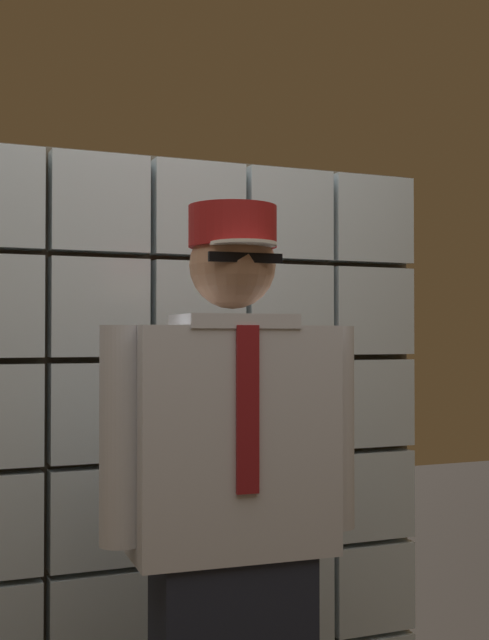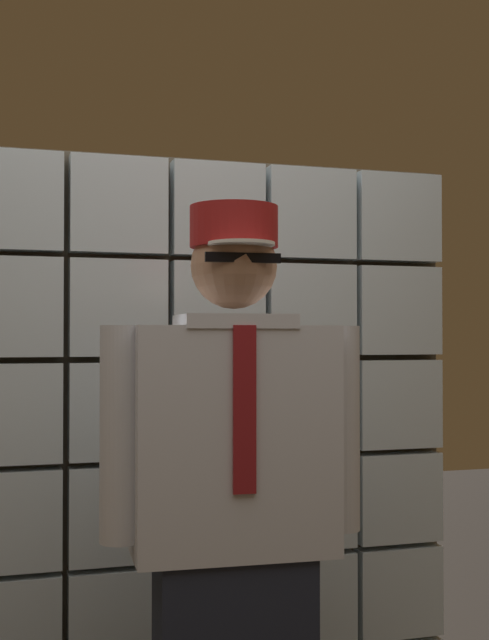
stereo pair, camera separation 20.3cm
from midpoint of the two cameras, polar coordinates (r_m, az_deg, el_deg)
name	(u,v)px [view 2 (the right image)]	position (r m, az deg, el deg)	size (l,w,h in m)	color
glass_block_wall	(117,462)	(2.66, -6.61, -9.72)	(2.29, 0.10, 1.97)	silver
standing_person	(234,526)	(2.14, 2.05, -14.07)	(0.68, 0.29, 1.69)	#1E2333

